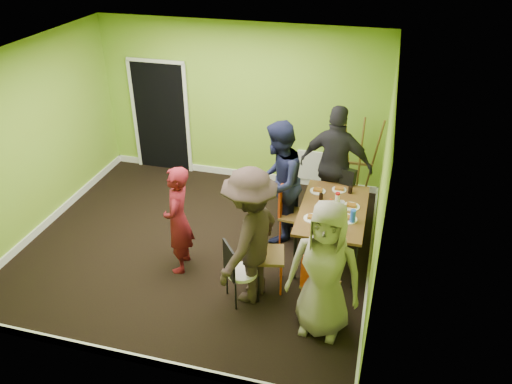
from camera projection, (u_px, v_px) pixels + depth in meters
ground at (199, 245)px, 7.42m from camera, size 5.00×5.00×0.00m
room_walls at (194, 186)px, 6.97m from camera, size 5.04×4.54×2.82m
dining_table at (333, 212)px, 6.92m from camera, size 0.90×1.50×0.75m
chair_left_far at (290, 209)px, 7.27m from camera, size 0.45×0.44×0.98m
chair_left_near at (260, 248)px, 6.35m from camera, size 0.53×0.52×1.06m
chair_back_end at (340, 187)px, 7.54m from camera, size 0.51×0.56×0.98m
chair_front_end at (318, 282)px, 5.92m from camera, size 0.48×0.48×0.90m
chair_bentwood at (238, 269)px, 6.17m from camera, size 0.48×0.48×0.88m
easel at (360, 162)px, 8.05m from camera, size 0.63×0.60×1.58m
plate_near_left at (318, 191)px, 7.30m from camera, size 0.23×0.23×0.01m
plate_near_right at (312, 218)px, 6.67m from camera, size 0.24×0.24×0.01m
plate_far_back at (339, 190)px, 7.33m from camera, size 0.21×0.21×0.01m
plate_far_front at (323, 233)px, 6.38m from camera, size 0.24×0.24×0.01m
plate_wall_back at (351, 207)px, 6.93m from camera, size 0.24×0.24×0.01m
plate_wall_front at (347, 219)px, 6.66m from camera, size 0.27×0.27×0.01m
thermos at (337, 202)px, 6.81m from camera, size 0.06×0.06×0.24m
blue_bottle at (353, 216)px, 6.55m from camera, size 0.07×0.07×0.19m
orange_bottle at (331, 201)px, 6.99m from camera, size 0.03×0.03×0.07m
glass_mid at (321, 196)px, 7.09m from camera, size 0.06×0.06×0.09m
glass_back at (350, 190)px, 7.24m from camera, size 0.06×0.06×0.10m
glass_front at (340, 229)px, 6.38m from camera, size 0.07×0.07×0.09m
cup_a at (322, 210)px, 6.77m from camera, size 0.13×0.13×0.10m
cup_b at (341, 205)px, 6.89m from camera, size 0.11×0.11×0.10m
person_standing at (178, 220)px, 6.60m from camera, size 0.46×0.62×1.55m
person_left_far at (278, 182)px, 7.18m from camera, size 0.73×0.92×1.84m
person_left_near at (250, 237)px, 6.03m from camera, size 0.94×1.31×1.83m
person_back_end at (336, 166)px, 7.58m from camera, size 1.15×0.58×1.90m
person_front_end at (325, 270)px, 5.55m from camera, size 0.90×0.63×1.73m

